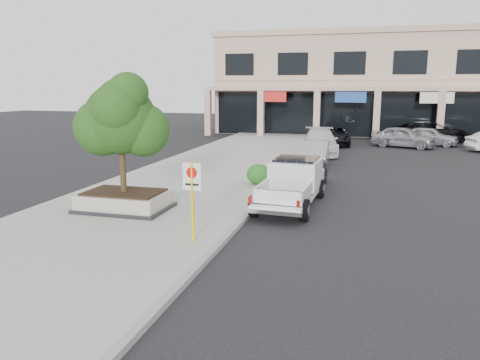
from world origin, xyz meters
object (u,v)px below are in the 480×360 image
(curb_car_c, at_px, (320,142))
(lot_car_e, at_px, (429,136))
(no_parking_sign, at_px, (192,191))
(lot_car_d, at_px, (431,132))
(curb_car_d, at_px, (333,136))
(lot_car_a, at_px, (403,137))
(pickup_truck, at_px, (291,184))
(curb_car_a, at_px, (305,172))
(planter, at_px, (124,201))
(planter_tree, at_px, (126,119))
(curb_car_b, at_px, (314,153))

(curb_car_c, distance_m, lot_car_e, 10.26)
(no_parking_sign, bearing_deg, lot_car_d, 71.62)
(curb_car_d, height_order, lot_car_a, lot_car_a)
(pickup_truck, distance_m, curb_car_c, 14.40)
(curb_car_a, bearing_deg, planter, -132.47)
(planter_tree, relative_size, lot_car_a, 0.86)
(pickup_truck, bearing_deg, lot_car_d, 74.94)
(planter, distance_m, curb_car_a, 8.37)
(planter, xyz_separation_m, lot_car_d, (13.37, 26.58, 0.36))
(curb_car_b, xyz_separation_m, lot_car_a, (5.49, 9.92, 0.08))
(curb_car_b, xyz_separation_m, lot_car_d, (7.91, 14.40, 0.12))
(no_parking_sign, distance_m, curb_car_a, 9.00)
(curb_car_c, xyz_separation_m, lot_car_e, (7.65, 6.84, -0.11))
(curb_car_b, bearing_deg, planter, -116.37)
(planter_tree, xyz_separation_m, lot_car_d, (13.24, 26.42, -2.58))
(planter, relative_size, pickup_truck, 0.58)
(pickup_truck, height_order, curb_car_c, pickup_truck)
(curb_car_a, bearing_deg, curb_car_d, 90.86)
(curb_car_a, relative_size, lot_car_e, 1.02)
(curb_car_a, height_order, curb_car_d, curb_car_a)
(no_parking_sign, height_order, curb_car_c, no_parking_sign)
(no_parking_sign, bearing_deg, curb_car_b, 83.11)
(planter_tree, bearing_deg, curb_car_c, 73.08)
(no_parking_sign, xyz_separation_m, curb_car_a, (2.07, 8.71, -0.89))
(pickup_truck, xyz_separation_m, curb_car_a, (0.10, 3.47, -0.14))
(planter, bearing_deg, lot_car_d, 63.29)
(curb_car_c, bearing_deg, lot_car_a, 34.65)
(planter, bearing_deg, curb_car_d, 75.57)
(curb_car_c, relative_size, lot_car_e, 1.35)
(planter, distance_m, lot_car_e, 27.12)
(curb_car_d, relative_size, lot_car_e, 1.22)
(curb_car_a, bearing_deg, no_parking_sign, -102.49)
(planter_tree, xyz_separation_m, curb_car_c, (5.13, 16.86, -2.58))
(no_parking_sign, distance_m, curb_car_b, 14.94)
(planter, bearing_deg, no_parking_sign, -35.63)
(planter, bearing_deg, lot_car_e, 61.58)
(lot_car_a, bearing_deg, curb_car_a, -178.67)
(no_parking_sign, relative_size, curb_car_b, 0.53)
(pickup_truck, relative_size, lot_car_d, 0.93)
(curb_car_a, xyz_separation_m, curb_car_c, (-0.48, 10.93, 0.09))
(lot_car_d, bearing_deg, lot_car_a, 134.20)
(planter, relative_size, curb_car_b, 0.73)
(curb_car_b, bearing_deg, planter_tree, -116.12)
(curb_car_b, bearing_deg, lot_car_d, 58.99)
(curb_car_b, bearing_deg, lot_car_e, 55.24)
(lot_car_d, bearing_deg, curb_car_d, 101.71)
(lot_car_d, distance_m, lot_car_e, 2.77)
(lot_car_e, bearing_deg, pickup_truck, 173.57)
(planter, relative_size, curb_car_d, 0.62)
(lot_car_d, bearing_deg, planter_tree, 136.00)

